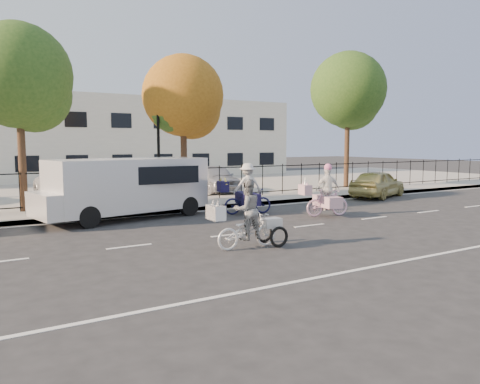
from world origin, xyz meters
TOP-DOWN VIEW (x-y plane):
  - ground at (0.00, 0.00)m, footprint 120.00×120.00m
  - road_markings at (0.00, 0.00)m, footprint 60.00×9.52m
  - curb at (0.00, 5.05)m, footprint 60.00×0.10m
  - sidewalk at (0.00, 6.10)m, footprint 60.00×2.20m
  - parking_lot at (0.00, 15.00)m, footprint 60.00×15.60m
  - iron_fence at (0.00, 7.20)m, footprint 58.00×0.06m
  - building at (0.00, 25.00)m, footprint 34.00×10.00m
  - lamppost at (0.50, 6.80)m, footprint 0.36×0.36m
  - street_sign at (-1.85, 6.80)m, footprint 0.85×0.06m
  - zebra_trike at (-0.46, -1.71)m, footprint 2.06×0.79m
  - unicorn_bike at (4.80, 1.21)m, footprint 1.97×1.40m
  - bull_bike at (2.60, 3.21)m, footprint 2.14×1.50m
  - white_van at (-1.63, 4.50)m, footprint 6.30×2.99m
  - gold_sedan at (11.05, 4.50)m, footprint 4.30×2.94m
  - lot_car_b at (-2.51, 10.22)m, footprint 2.51×4.72m
  - lot_car_c at (-2.68, 9.80)m, footprint 1.29×3.58m
  - lot_car_d at (4.81, 9.87)m, footprint 2.21×4.31m
  - tree_west at (-4.51, 7.36)m, footprint 3.84×3.84m
  - tree_mid at (2.01, 7.36)m, footprint 3.58×3.55m
  - tree_east at (12.64, 8.26)m, footprint 4.27×4.27m

SIDE VIEW (x-z plane):
  - ground at x=0.00m, z-range 0.00..0.00m
  - road_markings at x=0.00m, z-range 0.00..0.01m
  - curb at x=0.00m, z-range 0.00..0.15m
  - sidewalk at x=0.00m, z-range 0.00..0.15m
  - parking_lot at x=0.00m, z-range 0.00..0.15m
  - gold_sedan at x=11.05m, z-range 0.00..1.36m
  - zebra_trike at x=-0.46m, z-range -0.20..1.57m
  - unicorn_bike at x=4.80m, z-range -0.25..1.68m
  - lot_car_c at x=-2.68m, z-range 0.15..1.33m
  - bull_bike at x=2.60m, z-range -0.19..1.73m
  - lot_car_b at x=-2.51m, z-range 0.15..1.41m
  - lot_car_d at x=4.81m, z-range 0.15..1.56m
  - iron_fence at x=0.00m, z-range 0.15..1.65m
  - white_van at x=-1.63m, z-range 0.11..2.24m
  - street_sign at x=-1.85m, z-range 0.52..2.32m
  - building at x=0.00m, z-range 0.00..6.00m
  - lamppost at x=0.50m, z-range 0.95..5.28m
  - tree_mid at x=2.01m, z-range 1.30..7.82m
  - tree_west at x=-4.51m, z-range 1.41..8.45m
  - tree_east at x=12.64m, z-range 1.57..9.40m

